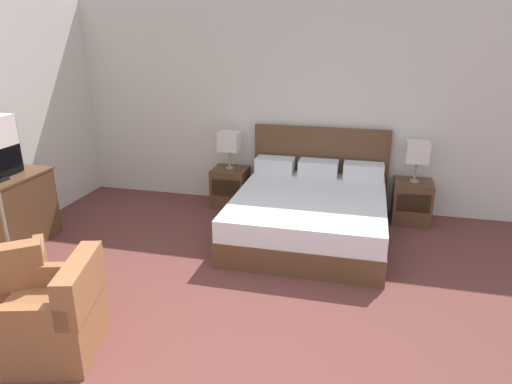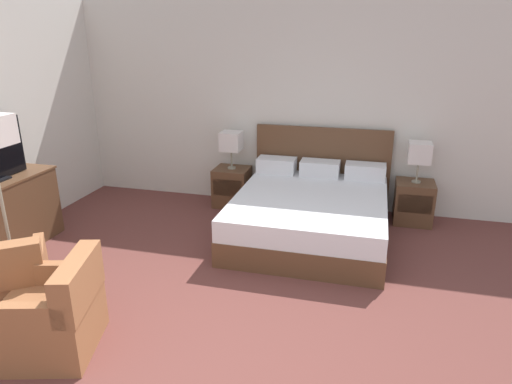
% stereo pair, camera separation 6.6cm
% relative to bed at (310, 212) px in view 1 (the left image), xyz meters
% --- Properties ---
extents(wall_back, '(7.29, 0.06, 2.73)m').
position_rel_bed_xyz_m(wall_back, '(-0.39, 1.02, 1.07)').
color(wall_back, beige).
rests_on(wall_back, ground).
extents(bed, '(1.80, 2.03, 1.13)m').
position_rel_bed_xyz_m(bed, '(0.00, 0.00, 0.00)').
color(bed, brown).
rests_on(bed, ground).
extents(nightstand_left, '(0.47, 0.43, 0.54)m').
position_rel_bed_xyz_m(nightstand_left, '(-1.21, 0.71, -0.02)').
color(nightstand_left, brown).
rests_on(nightstand_left, ground).
extents(nightstand_right, '(0.47, 0.43, 0.54)m').
position_rel_bed_xyz_m(nightstand_right, '(1.21, 0.71, -0.02)').
color(nightstand_right, brown).
rests_on(nightstand_right, ground).
extents(table_lamp_left, '(0.27, 0.27, 0.51)m').
position_rel_bed_xyz_m(table_lamp_left, '(-1.21, 0.71, 0.62)').
color(table_lamp_left, gray).
rests_on(table_lamp_left, nightstand_left).
extents(table_lamp_right, '(0.27, 0.27, 0.51)m').
position_rel_bed_xyz_m(table_lamp_right, '(1.21, 0.71, 0.62)').
color(table_lamp_right, gray).
rests_on(table_lamp_right, nightstand_right).
extents(dresser, '(0.47, 1.35, 0.82)m').
position_rel_bed_xyz_m(dresser, '(-3.17, -1.30, 0.13)').
color(dresser, brown).
rests_on(dresser, ground).
extents(armchair_by_window, '(0.96, 0.96, 0.76)m').
position_rel_bed_xyz_m(armchair_by_window, '(-2.26, -2.32, -0.01)').
color(armchair_by_window, '#935B38').
rests_on(armchair_by_window, ground).
extents(armchair_companion, '(0.85, 0.84, 0.76)m').
position_rel_bed_xyz_m(armchair_companion, '(-1.59, -2.58, -0.01)').
color(armchair_companion, '#935B38').
rests_on(armchair_companion, ground).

